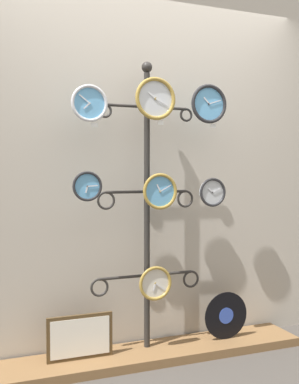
{
  "coord_description": "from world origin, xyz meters",
  "views": [
    {
      "loc": [
        -1.06,
        -2.46,
        1.25
      ],
      "look_at": [
        0.0,
        0.36,
        1.13
      ],
      "focal_mm": 42.0,
      "sensor_mm": 36.0,
      "label": 1
    }
  ],
  "objects_px": {
    "display_stand": "(147,255)",
    "clock_top_right": "(209,104)",
    "picture_frame": "(80,337)",
    "clock_middle_left": "(87,186)",
    "clock_bottom_center": "(155,283)",
    "clock_top_center": "(155,99)",
    "clock_middle_right": "(212,192)",
    "vinyl_record": "(226,316)",
    "clock_top_left": "(89,103)",
    "clock_middle_center": "(160,191)"
  },
  "relations": [
    {
      "from": "vinyl_record",
      "to": "clock_middle_right",
      "type": "bearing_deg",
      "value": -164.34
    },
    {
      "from": "clock_middle_left",
      "to": "clock_top_left",
      "type": "bearing_deg",
      "value": 30.9
    },
    {
      "from": "clock_bottom_center",
      "to": "picture_frame",
      "type": "height_order",
      "value": "clock_bottom_center"
    },
    {
      "from": "clock_top_right",
      "to": "clock_top_left",
      "type": "bearing_deg",
      "value": 179.25
    },
    {
      "from": "clock_bottom_center",
      "to": "vinyl_record",
      "type": "distance_m",
      "value": 0.63
    },
    {
      "from": "clock_top_center",
      "to": "clock_top_left",
      "type": "bearing_deg",
      "value": -179.54
    },
    {
      "from": "clock_top_right",
      "to": "clock_middle_right",
      "type": "height_order",
      "value": "clock_top_right"
    },
    {
      "from": "clock_bottom_center",
      "to": "vinyl_record",
      "type": "height_order",
      "value": "clock_bottom_center"
    },
    {
      "from": "clock_top_left",
      "to": "picture_frame",
      "type": "relative_size",
      "value": 0.55
    },
    {
      "from": "display_stand",
      "to": "picture_frame",
      "type": "distance_m",
      "value": 0.69
    },
    {
      "from": "clock_top_left",
      "to": "vinyl_record",
      "type": "height_order",
      "value": "clock_top_left"
    },
    {
      "from": "display_stand",
      "to": "picture_frame",
      "type": "height_order",
      "value": "display_stand"
    },
    {
      "from": "clock_top_center",
      "to": "clock_middle_left",
      "type": "xyz_separation_m",
      "value": [
        -0.46,
        -0.01,
        -0.57
      ]
    },
    {
      "from": "display_stand",
      "to": "clock_middle_center",
      "type": "bearing_deg",
      "value": -66.99
    },
    {
      "from": "clock_middle_right",
      "to": "picture_frame",
      "type": "relative_size",
      "value": 0.47
    },
    {
      "from": "clock_top_center",
      "to": "clock_middle_right",
      "type": "height_order",
      "value": "clock_top_center"
    },
    {
      "from": "picture_frame",
      "to": "clock_middle_left",
      "type": "bearing_deg",
      "value": -55.37
    },
    {
      "from": "display_stand",
      "to": "vinyl_record",
      "type": "xyz_separation_m",
      "value": [
        0.58,
        -0.07,
        -0.47
      ]
    },
    {
      "from": "clock_middle_left",
      "to": "clock_top_center",
      "type": "bearing_deg",
      "value": 1.85
    },
    {
      "from": "clock_top_left",
      "to": "clock_middle_right",
      "type": "bearing_deg",
      "value": -0.88
    },
    {
      "from": "clock_top_left",
      "to": "clock_top_right",
      "type": "xyz_separation_m",
      "value": [
        0.83,
        -0.01,
        0.04
      ]
    },
    {
      "from": "clock_top_right",
      "to": "clock_bottom_center",
      "type": "distance_m",
      "value": 1.27
    },
    {
      "from": "display_stand",
      "to": "clock_top_center",
      "type": "height_order",
      "value": "display_stand"
    },
    {
      "from": "clock_bottom_center",
      "to": "clock_top_center",
      "type": "bearing_deg",
      "value": -117.01
    },
    {
      "from": "display_stand",
      "to": "clock_top_left",
      "type": "bearing_deg",
      "value": -167.35
    },
    {
      "from": "display_stand",
      "to": "clock_top_right",
      "type": "height_order",
      "value": "display_stand"
    },
    {
      "from": "clock_top_center",
      "to": "clock_middle_right",
      "type": "relative_size",
      "value": 1.41
    },
    {
      "from": "clock_top_left",
      "to": "clock_middle_left",
      "type": "bearing_deg",
      "value": -149.1
    },
    {
      "from": "clock_bottom_center",
      "to": "vinyl_record",
      "type": "relative_size",
      "value": 0.68
    },
    {
      "from": "clock_middle_center",
      "to": "clock_bottom_center",
      "type": "relative_size",
      "value": 1.04
    },
    {
      "from": "clock_middle_center",
      "to": "clock_top_right",
      "type": "bearing_deg",
      "value": 1.48
    },
    {
      "from": "clock_middle_left",
      "to": "vinyl_record",
      "type": "xyz_separation_m",
      "value": [
        1.02,
        0.04,
        -0.94
      ]
    },
    {
      "from": "display_stand",
      "to": "clock_middle_right",
      "type": "distance_m",
      "value": 0.63
    },
    {
      "from": "clock_top_left",
      "to": "picture_frame",
      "type": "height_order",
      "value": "clock_top_left"
    },
    {
      "from": "display_stand",
      "to": "vinyl_record",
      "type": "relative_size",
      "value": 5.88
    },
    {
      "from": "clock_bottom_center",
      "to": "clock_top_right",
      "type": "bearing_deg",
      "value": -2.25
    },
    {
      "from": "clock_top_center",
      "to": "picture_frame",
      "type": "xyz_separation_m",
      "value": [
        -0.5,
        0.04,
        -1.54
      ]
    },
    {
      "from": "clock_top_center",
      "to": "clock_middle_left",
      "type": "height_order",
      "value": "clock_top_center"
    },
    {
      "from": "clock_middle_left",
      "to": "vinyl_record",
      "type": "distance_m",
      "value": 1.39
    },
    {
      "from": "clock_middle_right",
      "to": "clock_bottom_center",
      "type": "distance_m",
      "value": 0.74
    },
    {
      "from": "clock_middle_right",
      "to": "vinyl_record",
      "type": "bearing_deg",
      "value": 15.66
    },
    {
      "from": "clock_top_center",
      "to": "clock_middle_center",
      "type": "bearing_deg",
      "value": -45.53
    },
    {
      "from": "clock_top_left",
      "to": "clock_middle_center",
      "type": "distance_m",
      "value": 0.73
    },
    {
      "from": "vinyl_record",
      "to": "picture_frame",
      "type": "relative_size",
      "value": 0.8
    },
    {
      "from": "clock_top_center",
      "to": "clock_top_right",
      "type": "distance_m",
      "value": 0.39
    },
    {
      "from": "display_stand",
      "to": "clock_top_center",
      "type": "xyz_separation_m",
      "value": [
        0.03,
        -0.09,
        1.05
      ]
    },
    {
      "from": "clock_middle_right",
      "to": "clock_top_center",
      "type": "bearing_deg",
      "value": 177.71
    },
    {
      "from": "display_stand",
      "to": "clock_top_center",
      "type": "distance_m",
      "value": 1.05
    },
    {
      "from": "clock_top_center",
      "to": "picture_frame",
      "type": "bearing_deg",
      "value": 175.32
    },
    {
      "from": "display_stand",
      "to": "clock_middle_right",
      "type": "xyz_separation_m",
      "value": [
        0.45,
        -0.11,
        0.43
      ]
    }
  ]
}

